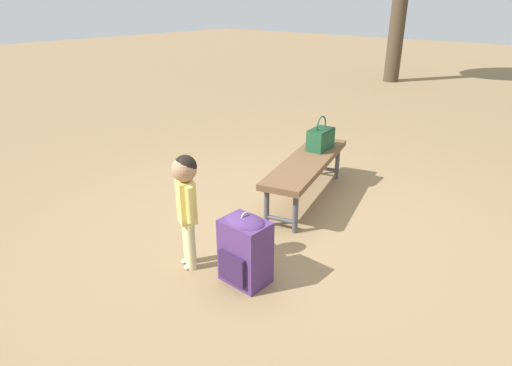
# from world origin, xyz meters

# --- Properties ---
(ground_plane) EXTENTS (40.00, 40.00, 0.00)m
(ground_plane) POSITION_xyz_m (0.00, 0.00, 0.00)
(ground_plane) COLOR #8C704C
(ground_plane) RESTS_ON ground
(park_bench) EXTENTS (1.65, 0.81, 0.45)m
(park_bench) POSITION_xyz_m (-0.70, -0.16, 0.39)
(park_bench) COLOR brown
(park_bench) RESTS_ON ground
(handbag) EXTENTS (0.33, 0.21, 0.37)m
(handbag) POSITION_xyz_m (-1.06, -0.23, 0.58)
(handbag) COLOR #1E4C2D
(handbag) RESTS_ON park_bench
(child_standing) EXTENTS (0.19, 0.23, 0.92)m
(child_standing) POSITION_xyz_m (0.90, -0.15, 0.62)
(child_standing) COLOR #CCCC8C
(child_standing) RESTS_ON ground
(backpack_large) EXTENTS (0.31, 0.34, 0.57)m
(backpack_large) POSITION_xyz_m (0.77, 0.31, 0.29)
(backpack_large) COLOR #4C2D66
(backpack_large) RESTS_ON ground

